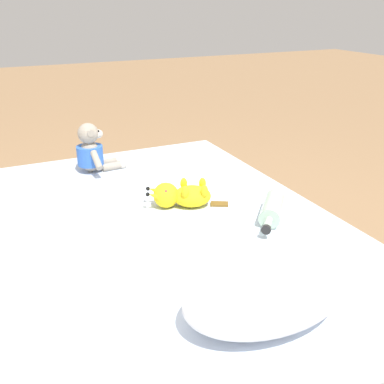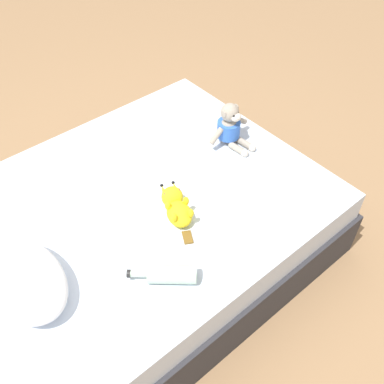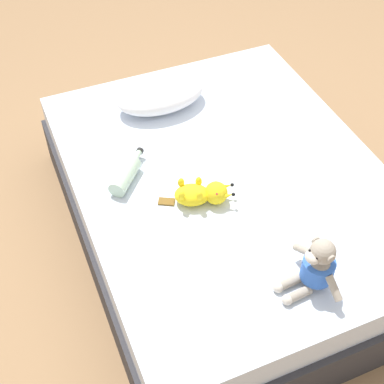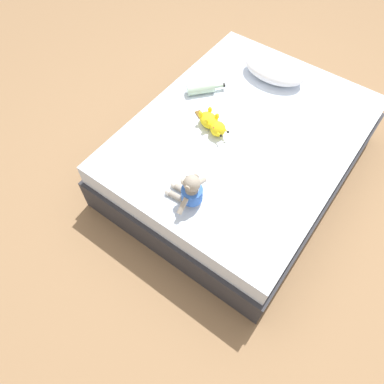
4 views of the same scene
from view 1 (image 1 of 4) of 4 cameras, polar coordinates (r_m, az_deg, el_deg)
name	(u,v)px [view 1 (image 1 of 4)]	position (r m, az deg, el deg)	size (l,w,h in m)	color
ground_plane	(151,325)	(1.87, -5.18, -16.45)	(16.00, 16.00, 0.00)	#93704C
bed	(149,279)	(1.74, -5.44, -11.00)	(1.40, 1.82, 0.44)	#2D2D33
pillow	(267,292)	(1.19, 9.46, -12.49)	(0.47, 0.30, 0.14)	white
plush_monkey	(92,152)	(2.17, -12.60, 5.04)	(0.23, 0.29, 0.24)	#9E9384
plush_yellow_creature	(181,195)	(1.76, -1.41, -0.41)	(0.32, 0.18, 0.10)	yellow
glass_bottle	(272,209)	(1.69, 10.15, -2.18)	(0.22, 0.24, 0.08)	#B2D1B7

